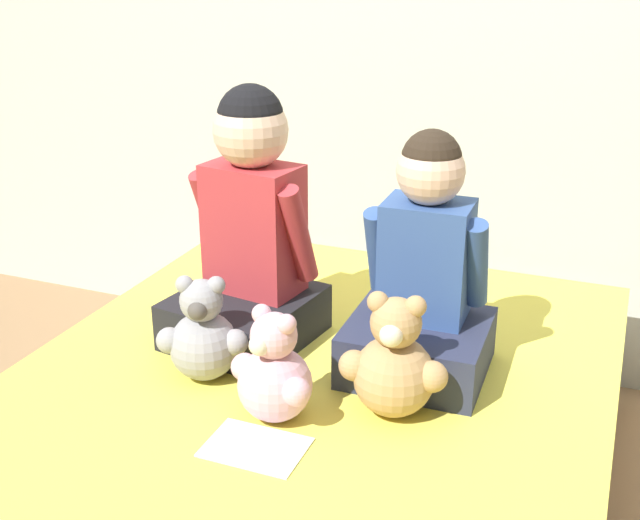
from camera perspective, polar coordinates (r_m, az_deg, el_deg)
bed at (r=2.05m, az=-1.48°, el=-14.12°), size 1.44×1.87×0.41m
child_on_left at (r=2.08m, az=-5.02°, el=1.89°), size 0.38×0.40×0.67m
child_on_right at (r=1.94m, az=7.34°, el=-1.41°), size 0.34×0.33×0.60m
teddy_bear_held_by_left_child at (r=1.95m, az=-8.30°, el=-5.36°), size 0.21×0.17×0.27m
teddy_bear_held_by_right_child at (r=1.79m, az=5.29°, el=-7.41°), size 0.24×0.18×0.29m
teddy_bear_between_children at (r=1.78m, az=-3.25°, el=-8.08°), size 0.21×0.17×0.27m
sign_card at (r=1.74m, az=-4.61°, el=-13.13°), size 0.21×0.15×0.00m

